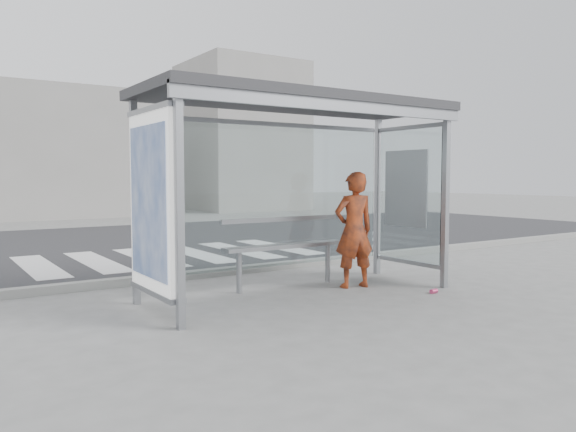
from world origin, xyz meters
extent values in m
plane|color=slate|center=(0.00, 0.00, 0.00)|extent=(80.00, 80.00, 0.00)
cube|color=#2A2A2C|center=(0.00, 7.00, 0.00)|extent=(30.00, 10.00, 0.01)
cube|color=gray|center=(0.00, 1.95, 0.06)|extent=(30.00, 0.18, 0.12)
cube|color=silver|center=(-2.50, 4.50, 0.00)|extent=(0.55, 3.00, 0.00)
cube|color=silver|center=(-1.50, 4.50, 0.00)|extent=(0.55, 3.00, 0.00)
cube|color=silver|center=(-0.50, 4.50, 0.00)|extent=(0.55, 3.00, 0.00)
cube|color=silver|center=(0.50, 4.50, 0.00)|extent=(0.55, 3.00, 0.00)
cube|color=silver|center=(1.50, 4.50, 0.00)|extent=(0.55, 3.00, 0.00)
cube|color=silver|center=(2.50, 4.50, 0.00)|extent=(0.55, 3.00, 0.00)
cube|color=gray|center=(-2.00, -0.70, 1.25)|extent=(0.08, 0.08, 2.50)
cube|color=gray|center=(2.00, -0.70, 1.25)|extent=(0.08, 0.08, 2.50)
cube|color=gray|center=(-2.00, 0.70, 1.25)|extent=(0.08, 0.08, 2.50)
cube|color=gray|center=(2.00, 0.70, 1.25)|extent=(0.08, 0.08, 2.50)
cube|color=#2D2D30|center=(0.00, 0.00, 2.56)|extent=(4.25, 1.65, 0.12)
cube|color=gray|center=(0.00, -0.76, 2.45)|extent=(4.25, 0.06, 0.18)
cube|color=white|center=(0.00, 0.70, 1.30)|extent=(3.80, 0.02, 2.00)
cube|color=white|center=(-2.00, 0.00, 1.30)|extent=(0.15, 1.25, 2.00)
cube|color=#2B4D9C|center=(-1.92, 0.00, 1.30)|extent=(0.01, 1.10, 1.70)
cylinder|color=orange|center=(-1.91, 0.25, 1.55)|extent=(0.02, 0.32, 0.32)
cube|color=white|center=(2.00, 0.00, 1.30)|extent=(0.03, 1.25, 2.00)
cube|color=beige|center=(1.97, 0.05, 1.40)|extent=(0.03, 0.86, 1.16)
cube|color=gray|center=(0.00, 18.00, 2.50)|extent=(8.00, 5.00, 5.00)
cube|color=gray|center=(9.00, 18.00, 3.50)|extent=(5.00, 5.00, 7.00)
imported|color=orange|center=(0.93, 0.02, 0.82)|extent=(0.67, 0.50, 1.65)
cube|color=gray|center=(0.13, 0.57, 0.59)|extent=(1.95, 0.24, 0.05)
cylinder|color=gray|center=(-0.63, 0.57, 0.28)|extent=(0.08, 0.08, 0.57)
cylinder|color=gray|center=(0.89, 0.57, 0.28)|extent=(0.08, 0.08, 0.57)
cube|color=gray|center=(0.13, 0.66, 0.97)|extent=(1.95, 0.04, 0.06)
cylinder|color=#E14278|center=(1.56, -0.90, 0.03)|extent=(0.12, 0.08, 0.06)
camera|label=1|loc=(-4.23, -6.07, 1.58)|focal=35.00mm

